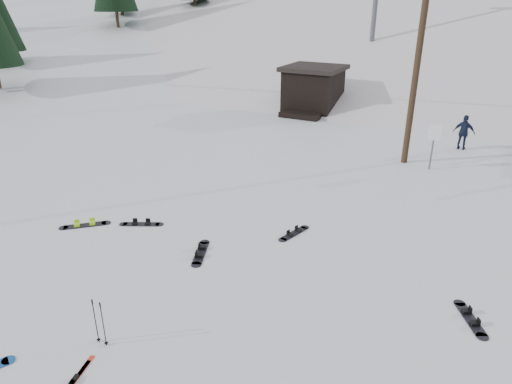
% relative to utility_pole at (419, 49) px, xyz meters
% --- Properties ---
extents(ground, '(200.00, 200.00, 0.00)m').
position_rel_utility_pole_xyz_m(ground, '(-2.00, -14.00, -4.68)').
color(ground, white).
rests_on(ground, ground).
extents(ski_slope, '(60.00, 85.24, 65.97)m').
position_rel_utility_pole_xyz_m(ski_slope, '(-2.00, 41.00, -16.68)').
color(ski_slope, white).
rests_on(ski_slope, ground).
extents(ridge_left, '(47.54, 95.03, 58.38)m').
position_rel_utility_pole_xyz_m(ridge_left, '(-38.00, 34.00, -15.68)').
color(ridge_left, white).
rests_on(ridge_left, ground).
extents(treeline_left, '(20.00, 64.00, 10.00)m').
position_rel_utility_pole_xyz_m(treeline_left, '(-36.00, 26.00, -4.68)').
color(treeline_left, black).
rests_on(treeline_left, ground).
extents(treeline_crest, '(50.00, 6.00, 10.00)m').
position_rel_utility_pole_xyz_m(treeline_crest, '(-2.00, 72.00, -4.68)').
color(treeline_crest, black).
rests_on(treeline_crest, ski_slope).
extents(utility_pole, '(2.00, 0.26, 9.00)m').
position_rel_utility_pole_xyz_m(utility_pole, '(0.00, 0.00, 0.00)').
color(utility_pole, '#3A2819').
rests_on(utility_pole, ground).
extents(trail_sign, '(0.50, 0.09, 1.85)m').
position_rel_utility_pole_xyz_m(trail_sign, '(1.10, -0.42, -3.41)').
color(trail_sign, '#595B60').
rests_on(trail_sign, ground).
extents(lift_hut, '(3.40, 4.10, 2.75)m').
position_rel_utility_pole_xyz_m(lift_hut, '(-7.00, 6.94, -3.32)').
color(lift_hut, black).
rests_on(lift_hut, ground).
extents(hero_skis, '(0.50, 1.44, 0.08)m').
position_rel_utility_pole_xyz_m(hero_skis, '(-2.87, -15.42, -4.66)').
color(hero_skis, red).
rests_on(hero_skis, ground).
extents(ski_poles, '(0.29, 0.08, 1.05)m').
position_rel_utility_pole_xyz_m(ski_poles, '(-3.18, -14.34, -4.14)').
color(ski_poles, black).
rests_on(ski_poles, ground).
extents(board_scatter_a, '(1.26, 0.78, 0.10)m').
position_rel_utility_pole_xyz_m(board_scatter_a, '(-6.06, -9.86, -4.66)').
color(board_scatter_a, black).
rests_on(board_scatter_a, ground).
extents(board_scatter_b, '(0.76, 1.39, 0.10)m').
position_rel_utility_pole_xyz_m(board_scatter_b, '(-3.43, -10.43, -4.65)').
color(board_scatter_b, black).
rests_on(board_scatter_b, ground).
extents(board_scatter_c, '(1.20, 1.15, 0.11)m').
position_rel_utility_pole_xyz_m(board_scatter_c, '(-7.56, -10.74, -4.65)').
color(board_scatter_c, black).
rests_on(board_scatter_c, ground).
extents(board_scatter_d, '(0.81, 1.26, 0.10)m').
position_rel_utility_pole_xyz_m(board_scatter_d, '(3.45, -9.97, -4.66)').
color(board_scatter_d, black).
rests_on(board_scatter_d, ground).
extents(board_scatter_f, '(0.53, 1.30, 0.09)m').
position_rel_utility_pole_xyz_m(board_scatter_f, '(-1.59, -8.16, -4.66)').
color(board_scatter_f, black).
rests_on(board_scatter_f, ground).
extents(skier_navy, '(0.98, 0.50, 1.61)m').
position_rel_utility_pole_xyz_m(skier_navy, '(1.98, 3.09, -3.87)').
color(skier_navy, '#161D37').
rests_on(skier_navy, ground).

